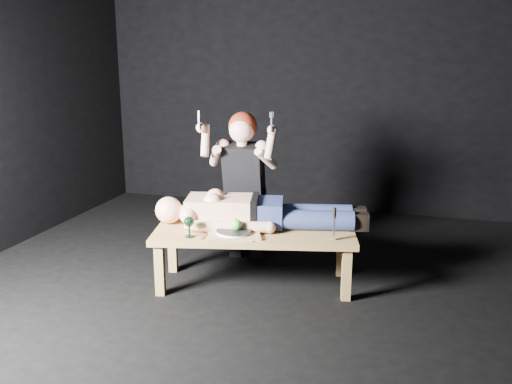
% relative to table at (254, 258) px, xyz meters
% --- Properties ---
extents(ground, '(5.00, 5.00, 0.00)m').
position_rel_table_xyz_m(ground, '(0.03, -0.13, -0.23)').
color(ground, black).
rests_on(ground, ground).
extents(back_wall, '(5.00, 0.00, 5.00)m').
position_rel_table_xyz_m(back_wall, '(0.03, 2.37, 1.27)').
color(back_wall, black).
rests_on(back_wall, ground).
extents(table, '(1.65, 0.92, 0.45)m').
position_rel_table_xyz_m(table, '(0.00, 0.00, 0.00)').
color(table, '#9D7E49').
rests_on(table, ground).
extents(lying_man, '(1.72, 0.86, 0.28)m').
position_rel_table_xyz_m(lying_man, '(0.02, 0.15, 0.36)').
color(lying_man, '#E5AD8E').
rests_on(lying_man, table).
extents(kneeling_woman, '(0.77, 0.85, 1.36)m').
position_rel_table_xyz_m(kneeling_woman, '(-0.24, 0.56, 0.45)').
color(kneeling_woman, black).
rests_on(kneeling_woman, ground).
extents(serving_tray, '(0.47, 0.41, 0.02)m').
position_rel_table_xyz_m(serving_tray, '(-0.12, -0.16, 0.24)').
color(serving_tray, tan).
rests_on(serving_tray, table).
extents(plate, '(0.34, 0.34, 0.02)m').
position_rel_table_xyz_m(plate, '(-0.12, -0.16, 0.26)').
color(plate, white).
rests_on(plate, serving_tray).
extents(apple, '(0.08, 0.08, 0.08)m').
position_rel_table_xyz_m(apple, '(-0.10, -0.15, 0.31)').
color(apple, '#53A833').
rests_on(apple, plate).
extents(goblet, '(0.09, 0.09, 0.16)m').
position_rel_table_xyz_m(goblet, '(-0.42, -0.28, 0.31)').
color(goblet, black).
rests_on(goblet, table).
extents(fork_flat, '(0.02, 0.17, 0.01)m').
position_rel_table_xyz_m(fork_flat, '(-0.32, -0.24, 0.23)').
color(fork_flat, '#B2B2B7').
rests_on(fork_flat, table).
extents(knife_flat, '(0.02, 0.17, 0.01)m').
position_rel_table_xyz_m(knife_flat, '(0.06, -0.18, 0.23)').
color(knife_flat, '#B2B2B7').
rests_on(knife_flat, table).
extents(spoon_flat, '(0.14, 0.11, 0.01)m').
position_rel_table_xyz_m(spoon_flat, '(0.02, -0.12, 0.23)').
color(spoon_flat, '#B2B2B7').
rests_on(spoon_flat, table).
extents(carving_knife, '(0.04, 0.04, 0.25)m').
position_rel_table_xyz_m(carving_knife, '(0.63, -0.04, 0.35)').
color(carving_knife, '#B2B2B7').
rests_on(carving_knife, table).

